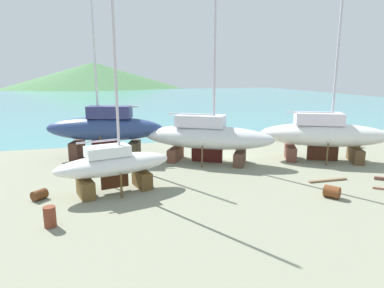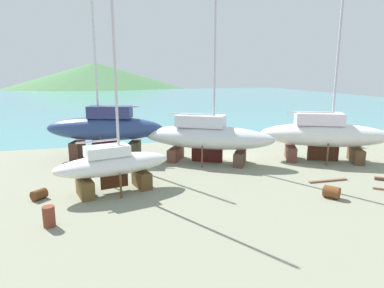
% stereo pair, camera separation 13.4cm
% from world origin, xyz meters
% --- Properties ---
extents(ground_plane, '(48.70, 48.70, 0.00)m').
position_xyz_m(ground_plane, '(0.00, -4.74, 0.00)').
color(ground_plane, gray).
extents(sea_water, '(136.42, 110.00, 0.01)m').
position_xyz_m(sea_water, '(0.00, 62.44, 0.00)').
color(sea_water, teal).
rests_on(sea_water, ground).
extents(headland_hill, '(160.86, 160.86, 23.51)m').
position_xyz_m(headland_hill, '(-10.14, 147.37, 0.00)').
color(headland_hill, '#477647').
rests_on(headland_hill, ground).
extents(sailboat_mid_port, '(9.95, 6.72, 14.89)m').
position_xyz_m(sailboat_mid_port, '(6.90, -2.95, 2.10)').
color(sailboat_mid_port, brown).
rests_on(sailboat_mid_port, ground).
extents(sailboat_small_center, '(10.07, 7.60, 16.00)m').
position_xyz_m(sailboat_small_center, '(-1.90, -0.91, 2.03)').
color(sailboat_small_center, brown).
rests_on(sailboat_small_center, ground).
extents(sailboat_large_starboard, '(9.51, 4.99, 13.93)m').
position_xyz_m(sailboat_large_starboard, '(-9.21, 2.34, 2.43)').
color(sailboat_large_starboard, '#513226').
rests_on(sailboat_large_starboard, ground).
extents(sailboat_far_slipway, '(6.93, 3.65, 11.48)m').
position_xyz_m(sailboat_far_slipway, '(-9.03, -5.71, 1.61)').
color(sailboat_far_slipway, brown).
rests_on(sailboat_far_slipway, ground).
extents(barrel_rust_mid, '(0.92, 0.93, 0.55)m').
position_xyz_m(barrel_rust_mid, '(-13.00, -5.85, 0.27)').
color(barrel_rust_mid, '#5B3318').
rests_on(barrel_rust_mid, ground).
extents(barrel_tipped_center, '(1.00, 1.04, 0.66)m').
position_xyz_m(barrel_tipped_center, '(2.36, -9.93, 0.33)').
color(barrel_tipped_center, brown).
rests_on(barrel_tipped_center, ground).
extents(barrel_tar_black, '(0.72, 0.72, 0.94)m').
position_xyz_m(barrel_tar_black, '(-12.04, -9.51, 0.47)').
color(barrel_tar_black, brown).
rests_on(barrel_tar_black, ground).
extents(barrel_ochre, '(0.93, 0.70, 0.62)m').
position_xyz_m(barrel_ochre, '(12.88, 0.26, 0.31)').
color(barrel_ochre, olive).
rests_on(barrel_ochre, ground).
extents(timber_short_skew, '(1.72, 1.76, 0.20)m').
position_xyz_m(timber_short_skew, '(9.97, 1.41, 0.10)').
color(timber_short_skew, brown).
rests_on(timber_short_skew, ground).
extents(timber_plank_near, '(2.68, 0.27, 0.10)m').
position_xyz_m(timber_plank_near, '(4.03, -7.45, 0.05)').
color(timber_plank_near, brown).
rests_on(timber_plank_near, ground).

